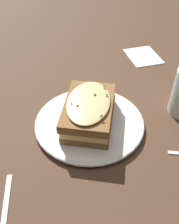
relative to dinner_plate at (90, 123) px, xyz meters
The scene contains 4 objects.
ground_plane 0.02m from the dinner_plate, 128.52° to the left, with size 2.40×2.40×0.00m, color #473021.
dinner_plate is the anchor object (origin of this frame).
sandwich 0.04m from the dinner_plate, 154.06° to the left, with size 0.17×0.12×0.06m.
napkin 0.34m from the dinner_plate, 29.69° to the right, with size 0.11×0.09×0.00m, color white.
Camera 1 is at (-0.40, -0.01, 0.41)m, focal length 42.00 mm.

